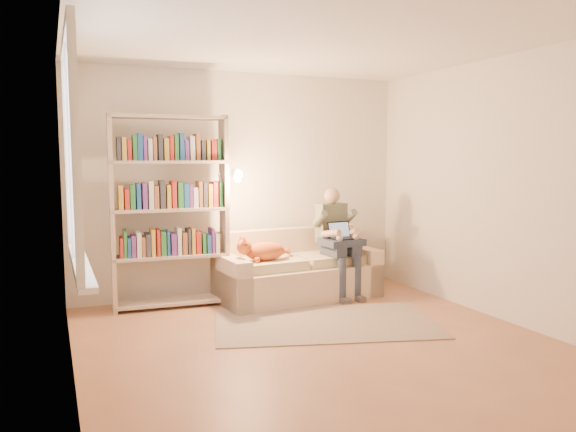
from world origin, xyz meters
name	(u,v)px	position (x,y,z in m)	size (l,w,h in m)	color
floor	(329,350)	(0.00, 0.00, 0.00)	(4.50, 4.50, 0.00)	#955F43
ceiling	(331,33)	(0.00, 0.00, 2.60)	(4.00, 4.50, 0.02)	white
wall_left	(68,204)	(-2.00, 0.00, 1.30)	(0.02, 4.50, 2.60)	silver
wall_right	(516,190)	(2.00, 0.00, 1.30)	(0.02, 4.50, 2.60)	silver
wall_back	(243,184)	(0.00, 2.25, 1.30)	(4.00, 0.02, 2.60)	silver
wall_front	(560,228)	(0.00, -2.25, 1.30)	(4.00, 0.02, 2.60)	silver
window	(75,191)	(-1.95, 0.20, 1.38)	(0.12, 1.52, 1.69)	white
sofa	(296,273)	(0.47, 1.74, 0.28)	(1.87, 0.94, 0.77)	beige
person	(336,235)	(0.93, 1.63, 0.72)	(0.37, 0.56, 1.26)	#69705A
cat	(265,250)	(0.03, 1.59, 0.60)	(0.69, 0.27, 0.25)	orange
blanket	(336,242)	(0.87, 1.51, 0.65)	(0.44, 0.36, 0.08)	#262F43
laptop	(336,235)	(0.86, 1.52, 0.74)	(0.30, 0.25, 0.25)	black
bookshelf	(170,202)	(-0.93, 1.90, 1.14)	(1.37, 0.47, 2.07)	#BFA890
rug	(325,323)	(0.31, 0.69, 0.01)	(2.12, 1.25, 0.01)	gray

